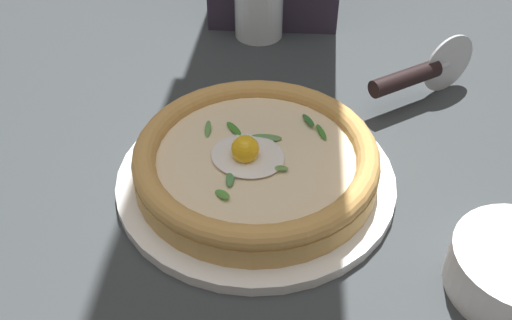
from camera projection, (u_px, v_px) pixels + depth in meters
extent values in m
cube|color=#33383B|center=(277.00, 181.00, 0.65)|extent=(2.40, 2.40, 0.03)
cylinder|color=white|center=(256.00, 179.00, 0.62)|extent=(0.29, 0.29, 0.01)
cylinder|color=tan|center=(256.00, 166.00, 0.61)|extent=(0.25, 0.25, 0.02)
torus|color=tan|center=(256.00, 154.00, 0.60)|extent=(0.25, 0.25, 0.02)
cylinder|color=#FAE3B6|center=(256.00, 157.00, 0.60)|extent=(0.21, 0.21, 0.00)
ellipsoid|color=white|center=(248.00, 155.00, 0.59)|extent=(0.08, 0.07, 0.01)
sphere|color=yellow|center=(245.00, 149.00, 0.58)|extent=(0.03, 0.03, 0.03)
ellipsoid|color=#306B31|center=(308.00, 120.00, 0.64)|extent=(0.03, 0.03, 0.01)
ellipsoid|color=#5B9248|center=(208.00, 129.00, 0.62)|extent=(0.02, 0.02, 0.01)
ellipsoid|color=#50983C|center=(222.00, 194.00, 0.55)|extent=(0.02, 0.02, 0.01)
ellipsoid|color=#3B8128|center=(233.00, 130.00, 0.62)|extent=(0.03, 0.02, 0.01)
ellipsoid|color=#639647|center=(276.00, 168.00, 0.58)|extent=(0.03, 0.01, 0.01)
ellipsoid|color=#598E4E|center=(265.00, 139.00, 0.61)|extent=(0.03, 0.02, 0.01)
ellipsoid|color=#4D8A4E|center=(230.00, 178.00, 0.57)|extent=(0.02, 0.03, 0.00)
ellipsoid|color=#377B2A|center=(321.00, 132.00, 0.62)|extent=(0.02, 0.02, 0.00)
cylinder|color=silver|center=(448.00, 63.00, 0.73)|extent=(0.05, 0.06, 0.08)
cylinder|color=silver|center=(442.00, 66.00, 0.73)|extent=(0.02, 0.02, 0.01)
cylinder|color=black|center=(406.00, 78.00, 0.70)|extent=(0.08, 0.09, 0.02)
cylinder|color=#DBD17C|center=(259.00, 15.00, 0.84)|extent=(0.06, 0.06, 0.06)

